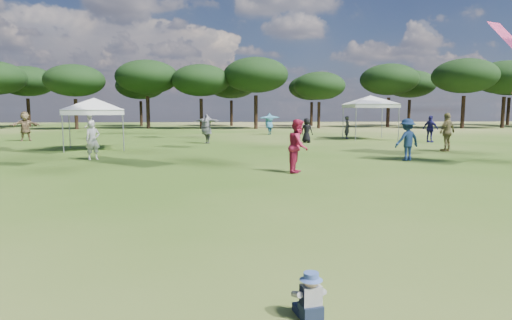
# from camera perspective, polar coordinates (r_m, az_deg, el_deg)

# --- Properties ---
(tree_line) EXTENTS (108.78, 17.63, 7.77)m
(tree_line) POSITION_cam_1_polar(r_m,az_deg,el_deg) (49.35, -1.34, 10.65)
(tree_line) COLOR black
(tree_line) RESTS_ON ground
(tent_left) EXTENTS (5.72, 5.72, 2.91)m
(tent_left) POSITION_cam_1_polar(r_m,az_deg,el_deg) (23.30, -20.79, 7.44)
(tent_left) COLOR gray
(tent_left) RESTS_ON ground
(tent_right) EXTENTS (6.26, 6.26, 3.30)m
(tent_right) POSITION_cam_1_polar(r_m,az_deg,el_deg) (30.75, 15.01, 8.08)
(tent_right) COLOR gray
(tent_right) RESTS_ON ground
(toddler) EXTENTS (0.34, 0.36, 0.47)m
(toddler) POSITION_cam_1_polar(r_m,az_deg,el_deg) (4.35, 7.21, -17.75)
(toddler) COLOR #151D30
(toddler) RESTS_ON ground
(festival_crowd) EXTENTS (28.80, 22.97, 1.93)m
(festival_crowd) POSITION_cam_1_polar(r_m,az_deg,el_deg) (24.92, -9.35, 4.03)
(festival_crowd) COLOR #2D2B30
(festival_crowd) RESTS_ON ground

